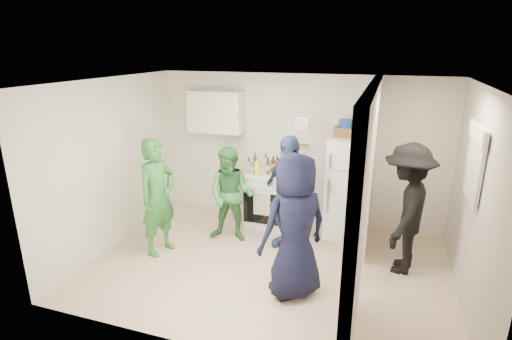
{
  "coord_description": "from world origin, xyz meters",
  "views": [
    {
      "loc": [
        1.39,
        -4.67,
        2.92
      ],
      "look_at": [
        -0.31,
        0.4,
        1.25
      ],
      "focal_mm": 28.0,
      "sensor_mm": 36.0,
      "label": 1
    }
  ],
  "objects_px": {
    "wicker_basket": "(346,132)",
    "person_nook": "(406,209)",
    "person_navy": "(295,227)",
    "stove": "(268,198)",
    "yellow_cup_stack_top": "(367,132)",
    "fridge": "(348,188)",
    "blue_bowl": "(347,123)",
    "person_green_left": "(158,197)",
    "person_green_center": "(231,195)",
    "person_denim": "(288,193)"
  },
  "relations": [
    {
      "from": "wicker_basket",
      "to": "yellow_cup_stack_top",
      "type": "relative_size",
      "value": 1.4
    },
    {
      "from": "blue_bowl",
      "to": "person_green_left",
      "type": "height_order",
      "value": "blue_bowl"
    },
    {
      "from": "wicker_basket",
      "to": "person_navy",
      "type": "relative_size",
      "value": 0.2
    },
    {
      "from": "fridge",
      "to": "stove",
      "type": "bearing_deg",
      "value": 178.69
    },
    {
      "from": "yellow_cup_stack_top",
      "to": "person_denim",
      "type": "relative_size",
      "value": 0.14
    },
    {
      "from": "fridge",
      "to": "person_nook",
      "type": "distance_m",
      "value": 1.16
    },
    {
      "from": "stove",
      "to": "person_green_left",
      "type": "relative_size",
      "value": 0.52
    },
    {
      "from": "person_navy",
      "to": "wicker_basket",
      "type": "bearing_deg",
      "value": -144.6
    },
    {
      "from": "blue_bowl",
      "to": "person_green_center",
      "type": "height_order",
      "value": "blue_bowl"
    },
    {
      "from": "yellow_cup_stack_top",
      "to": "person_green_left",
      "type": "relative_size",
      "value": 0.15
    },
    {
      "from": "stove",
      "to": "yellow_cup_stack_top",
      "type": "bearing_deg",
      "value": -4.84
    },
    {
      "from": "fridge",
      "to": "blue_bowl",
      "type": "relative_size",
      "value": 6.66
    },
    {
      "from": "person_green_left",
      "to": "wicker_basket",
      "type": "bearing_deg",
      "value": -44.47
    },
    {
      "from": "blue_bowl",
      "to": "yellow_cup_stack_top",
      "type": "bearing_deg",
      "value": -25.11
    },
    {
      "from": "blue_bowl",
      "to": "person_green_left",
      "type": "bearing_deg",
      "value": -148.81
    },
    {
      "from": "person_denim",
      "to": "stove",
      "type": "bearing_deg",
      "value": 163.54
    },
    {
      "from": "person_green_center",
      "to": "person_green_left",
      "type": "bearing_deg",
      "value": -147.21
    },
    {
      "from": "person_green_center",
      "to": "person_denim",
      "type": "distance_m",
      "value": 0.9
    },
    {
      "from": "wicker_basket",
      "to": "person_green_left",
      "type": "bearing_deg",
      "value": -148.81
    },
    {
      "from": "wicker_basket",
      "to": "blue_bowl",
      "type": "relative_size",
      "value": 1.46
    },
    {
      "from": "fridge",
      "to": "wicker_basket",
      "type": "height_order",
      "value": "wicker_basket"
    },
    {
      "from": "wicker_basket",
      "to": "person_green_left",
      "type": "distance_m",
      "value": 2.95
    },
    {
      "from": "yellow_cup_stack_top",
      "to": "person_navy",
      "type": "relative_size",
      "value": 0.14
    },
    {
      "from": "person_green_center",
      "to": "person_denim",
      "type": "relative_size",
      "value": 0.86
    },
    {
      "from": "person_green_left",
      "to": "person_green_center",
      "type": "xyz_separation_m",
      "value": [
        0.85,
        0.68,
        -0.11
      ]
    },
    {
      "from": "wicker_basket",
      "to": "person_nook",
      "type": "distance_m",
      "value": 1.5
    },
    {
      "from": "person_green_left",
      "to": "person_navy",
      "type": "bearing_deg",
      "value": -86.7
    },
    {
      "from": "person_nook",
      "to": "fridge",
      "type": "bearing_deg",
      "value": -124.27
    },
    {
      "from": "stove",
      "to": "blue_bowl",
      "type": "height_order",
      "value": "blue_bowl"
    },
    {
      "from": "blue_bowl",
      "to": "person_green_center",
      "type": "bearing_deg",
      "value": -153.46
    },
    {
      "from": "fridge",
      "to": "person_green_left",
      "type": "relative_size",
      "value": 0.93
    },
    {
      "from": "blue_bowl",
      "to": "person_denim",
      "type": "xyz_separation_m",
      "value": [
        -0.69,
        -0.75,
        -0.94
      ]
    },
    {
      "from": "stove",
      "to": "blue_bowl",
      "type": "distance_m",
      "value": 1.82
    },
    {
      "from": "wicker_basket",
      "to": "person_denim",
      "type": "distance_m",
      "value": 1.3
    },
    {
      "from": "person_green_left",
      "to": "person_navy",
      "type": "height_order",
      "value": "person_navy"
    },
    {
      "from": "wicker_basket",
      "to": "person_nook",
      "type": "height_order",
      "value": "person_nook"
    },
    {
      "from": "person_green_left",
      "to": "person_nook",
      "type": "height_order",
      "value": "person_nook"
    },
    {
      "from": "blue_bowl",
      "to": "person_nook",
      "type": "height_order",
      "value": "blue_bowl"
    },
    {
      "from": "stove",
      "to": "wicker_basket",
      "type": "distance_m",
      "value": 1.73
    },
    {
      "from": "fridge",
      "to": "yellow_cup_stack_top",
      "type": "distance_m",
      "value": 0.96
    },
    {
      "from": "stove",
      "to": "fridge",
      "type": "bearing_deg",
      "value": -1.31
    },
    {
      "from": "person_green_left",
      "to": "person_navy",
      "type": "xyz_separation_m",
      "value": [
        2.09,
        -0.41,
        0.04
      ]
    },
    {
      "from": "person_denim",
      "to": "person_green_center",
      "type": "bearing_deg",
      "value": -139.98
    },
    {
      "from": "blue_bowl",
      "to": "stove",
      "type": "bearing_deg",
      "value": -179.06
    },
    {
      "from": "stove",
      "to": "person_green_left",
      "type": "xyz_separation_m",
      "value": [
        -1.21,
        -1.45,
        0.41
      ]
    },
    {
      "from": "wicker_basket",
      "to": "person_navy",
      "type": "height_order",
      "value": "person_navy"
    },
    {
      "from": "wicker_basket",
      "to": "person_denim",
      "type": "height_order",
      "value": "wicker_basket"
    },
    {
      "from": "yellow_cup_stack_top",
      "to": "stove",
      "type": "bearing_deg",
      "value": 175.16
    },
    {
      "from": "stove",
      "to": "person_green_center",
      "type": "relative_size",
      "value": 0.6
    },
    {
      "from": "person_navy",
      "to": "person_nook",
      "type": "height_order",
      "value": "person_navy"
    }
  ]
}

